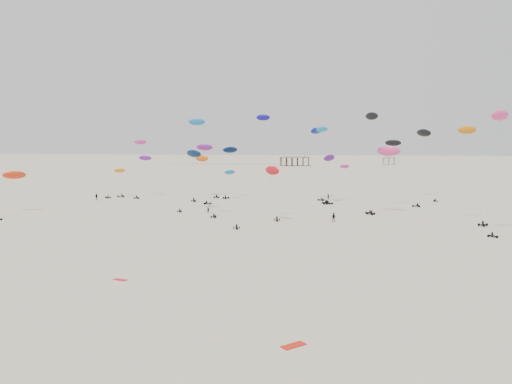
% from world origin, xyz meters
% --- Properties ---
extents(ground_plane, '(900.00, 900.00, 0.00)m').
position_xyz_m(ground_plane, '(0.00, 200.00, 0.00)').
color(ground_plane, beige).
extents(pavilion_main, '(21.00, 13.00, 9.80)m').
position_xyz_m(pavilion_main, '(-10.00, 350.00, 4.22)').
color(pavilion_main, brown).
rests_on(pavilion_main, ground).
extents(pavilion_small, '(9.00, 7.00, 8.00)m').
position_xyz_m(pavilion_small, '(60.00, 380.00, 3.49)').
color(pavilion_small, brown).
rests_on(pavilion_small, ground).
extents(pier_fence, '(80.20, 0.20, 1.50)m').
position_xyz_m(pier_fence, '(-62.00, 350.00, 0.77)').
color(pier_fence, black).
rests_on(pier_fence, ground).
extents(rig_0, '(8.75, 14.22, 15.75)m').
position_xyz_m(rig_0, '(1.43, 92.31, 8.97)').
color(rig_0, black).
rests_on(rig_0, ground).
extents(rig_1, '(5.80, 5.58, 16.96)m').
position_xyz_m(rig_1, '(-13.18, 100.07, 11.57)').
color(rig_1, black).
rests_on(rig_1, ground).
extents(rig_2, '(3.99, 11.32, 11.17)m').
position_xyz_m(rig_2, '(-52.33, 137.34, 5.54)').
color(rig_2, black).
rests_on(rig_2, ground).
extents(rig_3, '(5.75, 3.85, 23.30)m').
position_xyz_m(rig_3, '(1.92, 95.76, 11.79)').
color(rig_3, black).
rests_on(rig_3, ground).
extents(rig_4, '(5.97, 14.79, 25.59)m').
position_xyz_m(rig_4, '(-25.52, 136.19, 18.89)').
color(rig_4, black).
rests_on(rig_4, ground).
extents(rig_5, '(5.55, 9.34, 20.77)m').
position_xyz_m(rig_5, '(44.87, 98.86, 12.98)').
color(rig_5, black).
rests_on(rig_5, ground).
extents(rig_6, '(5.02, 7.66, 23.24)m').
position_xyz_m(rig_6, '(45.56, 85.37, 17.88)').
color(rig_6, black).
rests_on(rig_6, ground).
extents(rig_7, '(6.46, 16.73, 16.23)m').
position_xyz_m(rig_7, '(-16.56, 129.04, 4.76)').
color(rig_7, black).
rests_on(rig_7, ground).
extents(rig_8, '(5.44, 15.80, 22.55)m').
position_xyz_m(rig_8, '(43.70, 147.29, 18.21)').
color(rig_8, black).
rests_on(rig_8, ground).
extents(rig_9, '(6.33, 11.94, 18.92)m').
position_xyz_m(rig_9, '(-47.71, 141.20, 11.35)').
color(rig_9, black).
rests_on(rig_9, ground).
extents(rig_10, '(5.36, 7.94, 21.85)m').
position_xyz_m(rig_10, '(11.11, 137.75, 17.31)').
color(rig_10, black).
rests_on(rig_10, ground).
extents(rig_11, '(7.12, 11.59, 13.97)m').
position_xyz_m(rig_11, '(16.59, 130.05, 4.39)').
color(rig_11, black).
rests_on(rig_11, ground).
extents(rig_12, '(9.55, 4.92, 18.03)m').
position_xyz_m(rig_12, '(33.46, 125.64, 12.39)').
color(rig_12, black).
rests_on(rig_12, ground).
extents(rig_13, '(8.13, 3.93, 16.41)m').
position_xyz_m(rig_13, '(28.45, 110.93, 13.78)').
color(rig_13, black).
rests_on(rig_13, ground).
extents(rig_14, '(9.50, 7.19, 13.58)m').
position_xyz_m(rig_14, '(-23.71, 140.10, 9.25)').
color(rig_14, black).
rests_on(rig_14, ground).
extents(rig_15, '(5.68, 8.65, 15.56)m').
position_xyz_m(rig_15, '(-19.50, 109.91, 12.77)').
color(rig_15, black).
rests_on(rig_15, ground).
extents(rig_16, '(5.22, 8.56, 15.98)m').
position_xyz_m(rig_16, '(-15.90, 139.17, 11.52)').
color(rig_16, black).
rests_on(rig_16, ground).
extents(rig_17, '(4.41, 6.00, 13.89)m').
position_xyz_m(rig_17, '(14.60, 129.84, 10.03)').
color(rig_17, black).
rests_on(rig_17, ground).
extents(rig_18, '(4.59, 11.03, 14.04)m').
position_xyz_m(rig_18, '(-43.30, 137.96, 9.31)').
color(rig_18, black).
rests_on(rig_18, ground).
extents(rig_19, '(9.11, 17.71, 16.80)m').
position_xyz_m(rig_19, '(-61.57, 98.67, 8.03)').
color(rig_19, black).
rests_on(rig_19, ground).
extents(rig_20, '(3.63, 4.58, 24.27)m').
position_xyz_m(rig_20, '(24.56, 108.34, 16.07)').
color(rig_20, black).
rests_on(rig_20, ground).
extents(rig_21, '(4.79, 7.76, 21.80)m').
position_xyz_m(rig_21, '(13.14, 129.18, 13.61)').
color(rig_21, black).
rests_on(rig_21, ground).
extents(spectator_0, '(0.85, 0.71, 1.98)m').
position_xyz_m(spectator_0, '(-14.16, 104.44, 0.00)').
color(spectator_0, black).
rests_on(spectator_0, ground).
extents(spectator_1, '(1.16, 0.71, 2.32)m').
position_xyz_m(spectator_1, '(15.92, 95.43, 0.00)').
color(spectator_1, black).
rests_on(spectator_1, ground).
extents(spectator_2, '(1.46, 0.92, 2.32)m').
position_xyz_m(spectator_2, '(-53.47, 125.99, 0.00)').
color(spectator_2, black).
rests_on(spectator_2, ground).
extents(spectator_3, '(0.92, 0.84, 2.09)m').
position_xyz_m(spectator_3, '(14.65, 137.93, 0.00)').
color(spectator_3, black).
rests_on(spectator_3, ground).
extents(grounded_kite_a, '(2.23, 2.16, 0.08)m').
position_xyz_m(grounded_kite_a, '(11.97, 28.25, 0.00)').
color(grounded_kite_a, red).
rests_on(grounded_kite_a, ground).
extents(grounded_kite_b, '(1.91, 1.10, 0.07)m').
position_xyz_m(grounded_kite_b, '(-10.93, 45.35, 0.00)').
color(grounded_kite_b, red).
rests_on(grounded_kite_b, ground).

